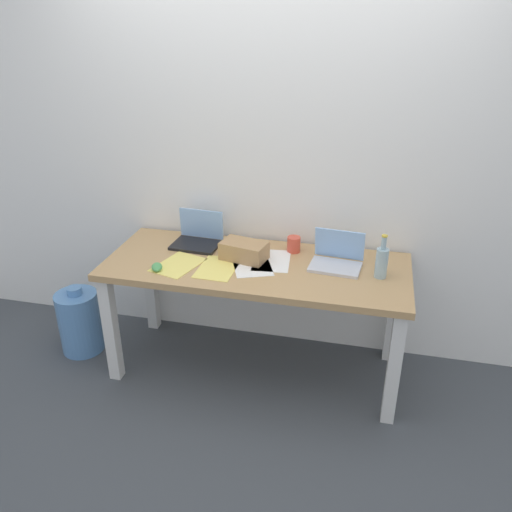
{
  "coord_description": "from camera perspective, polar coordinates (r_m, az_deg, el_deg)",
  "views": [
    {
      "loc": [
        0.62,
        -2.61,
        2.08
      ],
      "look_at": [
        0.0,
        0.0,
        0.79
      ],
      "focal_mm": 36.41,
      "sensor_mm": 36.0,
      "label": 1
    }
  ],
  "objects": [
    {
      "name": "computer_mouse",
      "position": [
        2.98,
        -10.84,
        -1.19
      ],
      "size": [
        0.09,
        0.12,
        0.03
      ],
      "primitive_type": "ellipsoid",
      "rotation": [
        0.0,
        0.0,
        0.4
      ],
      "color": "#4C9E56",
      "rests_on": "desk"
    },
    {
      "name": "paper_sheet_near_back",
      "position": [
        3.04,
        1.73,
        -0.49
      ],
      "size": [
        0.24,
        0.32,
        0.0
      ],
      "primitive_type": "cube",
      "rotation": [
        0.0,
        0.0,
        0.11
      ],
      "color": "white",
      "rests_on": "desk"
    },
    {
      "name": "cardboard_box",
      "position": [
        3.04,
        -1.32,
        0.58
      ],
      "size": [
        0.29,
        0.21,
        0.11
      ],
      "primitive_type": "cube",
      "rotation": [
        0.0,
        0.0,
        -0.21
      ],
      "color": "tan",
      "rests_on": "desk"
    },
    {
      "name": "beer_bottle",
      "position": [
        2.9,
        13.65,
        -0.59
      ],
      "size": [
        0.07,
        0.07,
        0.25
      ],
      "color": "#99B7C1",
      "rests_on": "desk"
    },
    {
      "name": "back_wall",
      "position": [
        3.18,
        1.73,
        11.54
      ],
      "size": [
        5.2,
        0.08,
        2.6
      ],
      "primitive_type": "cube",
      "color": "white",
      "rests_on": "ground"
    },
    {
      "name": "laptop_left",
      "position": [
        3.25,
        -6.43,
        2.0
      ],
      "size": [
        0.3,
        0.23,
        0.2
      ],
      "color": "black",
      "rests_on": "desk"
    },
    {
      "name": "paper_sheet_center",
      "position": [
        2.98,
        -0.44,
        -1.01
      ],
      "size": [
        0.3,
        0.35,
        0.0
      ],
      "primitive_type": "cube",
      "rotation": [
        0.0,
        0.0,
        0.38
      ],
      "color": "white",
      "rests_on": "desk"
    },
    {
      "name": "water_cooler_jug",
      "position": [
        3.62,
        -18.8,
        -6.83
      ],
      "size": [
        0.27,
        0.27,
        0.47
      ],
      "color": "#598CC6",
      "rests_on": "ground"
    },
    {
      "name": "paper_yellow_folder",
      "position": [
        2.96,
        -4.24,
        -1.33
      ],
      "size": [
        0.22,
        0.3,
        0.0
      ],
      "primitive_type": "cube",
      "rotation": [
        0.0,
        0.0,
        -0.03
      ],
      "color": "#F4E06B",
      "rests_on": "desk"
    },
    {
      "name": "desk",
      "position": [
        3.05,
        0.0,
        -2.53
      ],
      "size": [
        1.76,
        0.7,
        0.74
      ],
      "color": "tan",
      "rests_on": "ground"
    },
    {
      "name": "paper_sheet_front_left",
      "position": [
        3.02,
        -8.55,
        -0.95
      ],
      "size": [
        0.28,
        0.34,
        0.0
      ],
      "primitive_type": "cube",
      "rotation": [
        0.0,
        0.0,
        -0.28
      ],
      "color": "#F4E06B",
      "rests_on": "desk"
    },
    {
      "name": "laptop_right",
      "position": [
        3.0,
        8.85,
        -0.34
      ],
      "size": [
        0.3,
        0.24,
        0.2
      ],
      "color": "silver",
      "rests_on": "desk"
    },
    {
      "name": "ground_plane",
      "position": [
        3.4,
        0.0,
        -12.03
      ],
      "size": [
        8.0,
        8.0,
        0.0
      ],
      "primitive_type": "plane",
      "color": "#42474C"
    },
    {
      "name": "coffee_mug",
      "position": [
        3.14,
        4.17,
        1.29
      ],
      "size": [
        0.08,
        0.08,
        0.09
      ],
      "primitive_type": "cylinder",
      "color": "#D84C38",
      "rests_on": "desk"
    }
  ]
}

